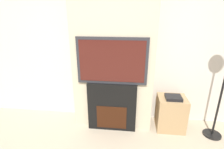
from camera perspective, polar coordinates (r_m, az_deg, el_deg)
wall_back at (r=2.98m, az=0.94°, el=9.68°), size 6.00×0.06×2.70m
chimney_breast at (r=2.76m, az=0.47°, el=8.87°), size 1.27×0.39×2.70m
fireplace at (r=2.91m, az=-0.00°, el=-10.43°), size 0.78×0.15×0.83m
television at (r=2.60m, az=-0.01°, el=4.42°), size 1.06×0.07×0.71m
media_stand at (r=3.13m, az=18.65°, el=-11.72°), size 0.45×0.39×0.62m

